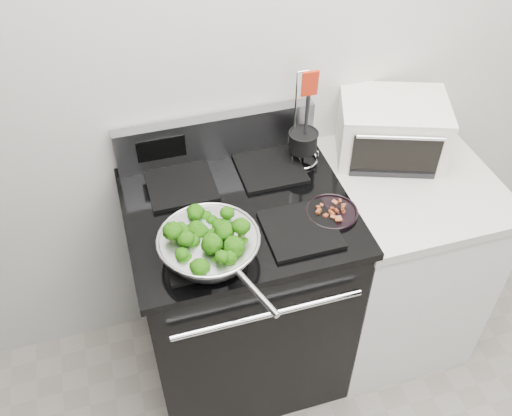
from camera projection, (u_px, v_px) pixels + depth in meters
name	position (u px, v px, depth m)	size (l,w,h in m)	color
back_wall	(292.00, 46.00, 2.02)	(4.00, 0.02, 2.70)	silver
gas_range	(240.00, 289.00, 2.32)	(0.79, 0.69, 1.13)	black
counter	(393.00, 258.00, 2.47)	(0.62, 0.68, 0.92)	white
skillet	(209.00, 245.00, 1.80)	(0.33, 0.51, 0.07)	silver
broccoli_pile	(209.00, 240.00, 1.78)	(0.26, 0.26, 0.09)	#0E3204
bacon_plate	(332.00, 210.00, 1.96)	(0.18, 0.18, 0.04)	black
utensil_holder	(303.00, 146.00, 2.14)	(0.13, 0.13, 0.39)	silver
toaster_oven	(392.00, 129.00, 2.19)	(0.48, 0.42, 0.23)	white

